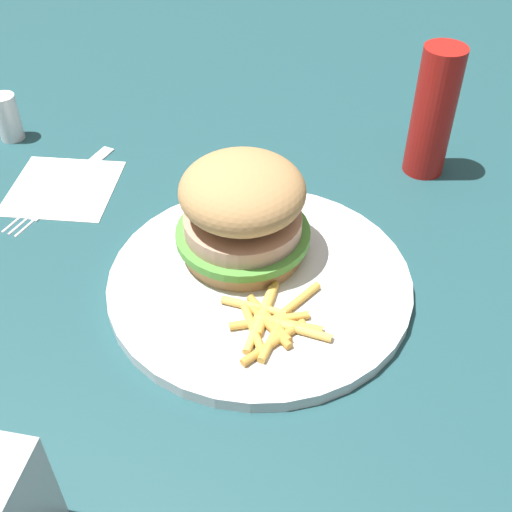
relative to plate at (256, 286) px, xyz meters
The scene contains 8 objects.
ground_plane 0.01m from the plate, 140.96° to the left, with size 1.60×1.60×0.00m, color #1E474C.
plate is the anchor object (origin of this frame).
sandwich 0.07m from the plate, behind, with size 0.12×0.12×0.10m.
fries_pile 0.05m from the plate, ahead, with size 0.09×0.09×0.01m.
napkin 0.26m from the plate, 134.89° to the right, with size 0.11×0.11×0.00m, color white.
fork 0.26m from the plate, 134.54° to the right, with size 0.15×0.11×0.00m.
ketchup_bottle 0.27m from the plate, 128.18° to the left, with size 0.04×0.04×0.14m, color #B21914.
salt_shaker 0.39m from the plate, 139.67° to the right, with size 0.03×0.03×0.06m, color white.
Camera 1 is at (0.41, -0.06, 0.41)m, focal length 45.62 mm.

